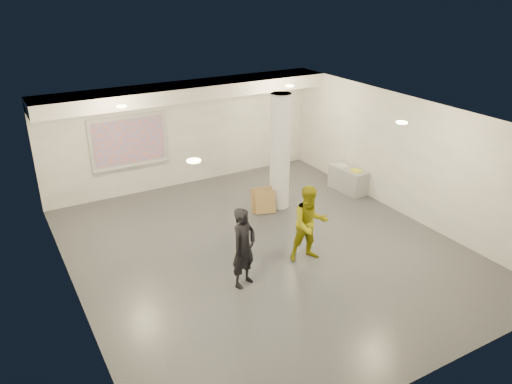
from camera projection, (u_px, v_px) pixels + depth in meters
floor at (265, 249)px, 11.13m from camera, size 8.00×9.00×0.01m
ceiling at (266, 119)px, 9.93m from camera, size 8.00×9.00×0.01m
wall_back at (184, 134)px, 14.11m from camera, size 8.00×0.01×3.00m
wall_front at (430, 298)px, 6.95m from camera, size 8.00×0.01×3.00m
wall_left at (69, 232)px, 8.71m from camera, size 0.01×9.00×3.00m
wall_right at (404, 156)px, 12.35m from camera, size 0.01×9.00×3.00m
soffit_band at (189, 91)px, 13.14m from camera, size 8.00×1.10×0.36m
downlight_nw at (122, 106)px, 10.93m from camera, size 0.22×0.22×0.02m
downlight_ne at (289, 86)px, 12.92m from camera, size 0.22×0.22×0.02m
downlight_sw at (194, 161)px, 7.74m from camera, size 0.22×0.22×0.02m
downlight_se at (402, 122)px, 9.74m from camera, size 0.22×0.22×0.02m
column at (280, 152)px, 12.64m from camera, size 0.52×0.52×3.00m
projection_screen at (129, 142)px, 13.34m from camera, size 2.10×0.13×1.42m
credenza at (348, 179)px, 14.03m from camera, size 0.55×1.19×0.68m
papers_stack at (343, 165)px, 14.06m from camera, size 0.30×0.36×0.02m
postit_pad at (356, 171)px, 13.67m from camera, size 0.23×0.31×0.03m
cardboard_back at (262, 200)px, 12.82m from camera, size 0.62×0.31×0.64m
cardboard_front at (265, 202)px, 12.75m from camera, size 0.58×0.39×0.57m
woman at (244, 248)px, 9.57m from camera, size 0.71×0.60×1.64m
man at (310, 224)px, 10.45m from camera, size 0.94×0.80×1.68m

